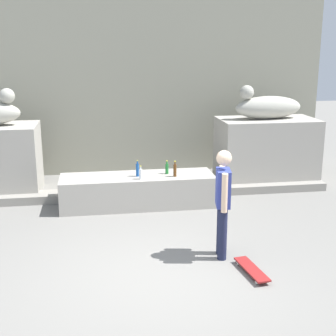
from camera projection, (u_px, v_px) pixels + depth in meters
name	position (u px, v px, depth m)	size (l,w,h in m)	color
ground_plane	(158.00, 273.00, 6.72)	(40.00, 40.00, 0.00)	slate
facade_wall	(124.00, 32.00, 11.52)	(9.98, 0.60, 6.95)	gray
pedestal_right	(266.00, 151.00, 11.03)	(2.23, 1.26, 1.52)	#A39E93
statue_reclining_right	(267.00, 106.00, 10.76)	(1.65, 0.72, 0.78)	#ACAA9C
ledge_block	(138.00, 191.00, 9.50)	(3.07, 0.89, 0.63)	#A39E93
skater	(223.00, 199.00, 7.04)	(0.26, 0.53, 1.67)	#1E233F
skateboard	(252.00, 269.00, 6.71)	(0.30, 0.82, 0.08)	maroon
bottle_green	(167.00, 168.00, 9.53)	(0.07, 0.07, 0.28)	#1E722D
bottle_clear	(141.00, 174.00, 9.15)	(0.06, 0.06, 0.27)	silver
bottle_brown	(175.00, 170.00, 9.33)	(0.06, 0.06, 0.31)	#593314
bottle_blue	(137.00, 170.00, 9.35)	(0.06, 0.06, 0.33)	#194C99
stair_step	(135.00, 193.00, 10.11)	(8.50, 0.50, 0.17)	gray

